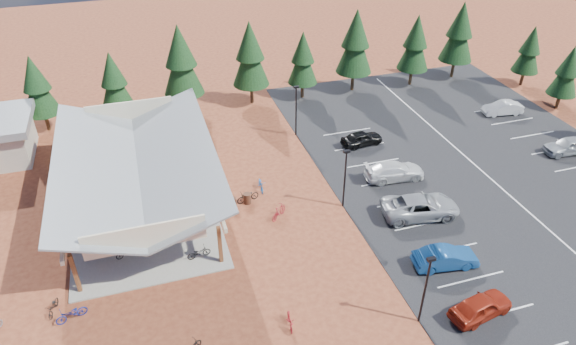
{
  "coord_description": "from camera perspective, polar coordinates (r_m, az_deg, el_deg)",
  "views": [
    {
      "loc": [
        -8.77,
        -27.58,
        24.67
      ],
      "look_at": [
        1.13,
        4.18,
        2.56
      ],
      "focal_mm": 32.0,
      "sensor_mm": 36.0,
      "label": 1
    }
  ],
  "objects": [
    {
      "name": "trash_bin_0",
      "position": [
        40.46,
        -6.17,
        -3.39
      ],
      "size": [
        0.6,
        0.6,
        0.9
      ],
      "primitive_type": "cylinder",
      "color": "#412417",
      "rests_on": "ground"
    },
    {
      "name": "pine_1",
      "position": [
        54.57,
        -26.15,
        8.65
      ],
      "size": [
        3.3,
        3.3,
        7.7
      ],
      "color": "#382314",
      "rests_on": "ground"
    },
    {
      "name": "car_9",
      "position": [
        58.25,
        22.73,
        6.62
      ],
      "size": [
        4.28,
        2.02,
        1.36
      ],
      "primitive_type": "imported",
      "rotation": [
        0.0,
        0.0,
        -1.72
      ],
      "color": "silver",
      "rests_on": "asphalt_lot"
    },
    {
      "name": "bike_8",
      "position": [
        35.51,
        -24.64,
        -13.43
      ],
      "size": [
        0.93,
        1.68,
        0.84
      ],
      "primitive_type": "imported",
      "rotation": [
        0.0,
        0.0,
        -0.25
      ],
      "color": "black",
      "rests_on": "ground"
    },
    {
      "name": "pine_13",
      "position": [
        65.33,
        25.28,
        12.25
      ],
      "size": [
        2.99,
        2.99,
        6.98
      ],
      "color": "#382314",
      "rests_on": "ground"
    },
    {
      "name": "pine_5",
      "position": [
        56.05,
        1.66,
        12.58
      ],
      "size": [
        3.21,
        3.21,
        7.48
      ],
      "color": "#382314",
      "rests_on": "ground"
    },
    {
      "name": "pine_3",
      "position": [
        53.1,
        -11.82,
        12.06
      ],
      "size": [
        4.06,
        4.06,
        9.46
      ],
      "color": "#382314",
      "rests_on": "ground"
    },
    {
      "name": "bike_6",
      "position": [
        42.88,
        -11.9,
        -1.48
      ],
      "size": [
        1.72,
        0.95,
        0.85
      ],
      "primitive_type": "imported",
      "rotation": [
        0.0,
        0.0,
        1.82
      ],
      "color": "#1E4F92",
      "rests_on": "concrete_pad"
    },
    {
      "name": "bike_14",
      "position": [
        42.28,
        -3.02,
        -1.33
      ],
      "size": [
        0.83,
        1.92,
        0.98
      ],
      "primitive_type": "imported",
      "rotation": [
        0.0,
        0.0,
        -0.1
      ],
      "color": "#1C519B",
      "rests_on": "ground"
    },
    {
      "name": "car_8",
      "position": [
        53.4,
        28.68,
        2.63
      ],
      "size": [
        4.63,
        2.24,
        1.52
      ],
      "primitive_type": "imported",
      "rotation": [
        0.0,
        0.0,
        -1.67
      ],
      "color": "#9DA1A6",
      "rests_on": "asphalt_lot"
    },
    {
      "name": "pine_7",
      "position": [
        60.88,
        13.97,
        13.81
      ],
      "size": [
        3.52,
        3.52,
        8.21
      ],
      "color": "#382314",
      "rests_on": "ground"
    },
    {
      "name": "bike_11",
      "position": [
        31.69,
        0.2,
        -16.13
      ],
      "size": [
        0.65,
        1.65,
        0.97
      ],
      "primitive_type": "imported",
      "rotation": [
        0.0,
        0.0,
        -0.13
      ],
      "color": "maroon",
      "rests_on": "ground"
    },
    {
      "name": "bike_pavilion",
      "position": [
        40.4,
        -16.5,
        1.01
      ],
      "size": [
        11.65,
        19.4,
        4.97
      ],
      "color": "brown",
      "rests_on": "concrete_pad"
    },
    {
      "name": "car_2",
      "position": [
        40.47,
        14.5,
        -3.67
      ],
      "size": [
        6.33,
        3.66,
        1.66
      ],
      "primitive_type": "imported",
      "rotation": [
        0.0,
        0.0,
        1.41
      ],
      "color": "#96989D",
      "rests_on": "asphalt_lot"
    },
    {
      "name": "concrete_pad",
      "position": [
        42.47,
        -15.69,
        -3.28
      ],
      "size": [
        10.6,
        18.6,
        0.1
      ],
      "primitive_type": "cube",
      "color": "gray",
      "rests_on": "ground"
    },
    {
      "name": "ground",
      "position": [
        38.03,
        0.25,
        -6.83
      ],
      "size": [
        140.0,
        140.0,
        0.0
      ],
      "primitive_type": "plane",
      "color": "maroon",
      "rests_on": "ground"
    },
    {
      "name": "bike_2",
      "position": [
        42.59,
        -20.34,
        -3.27
      ],
      "size": [
        1.8,
        0.64,
        0.95
      ],
      "primitive_type": "imported",
      "rotation": [
        0.0,
        0.0,
        1.56
      ],
      "color": "navy",
      "rests_on": "concrete_pad"
    },
    {
      "name": "pine_2",
      "position": [
        53.11,
        -18.8,
        9.6
      ],
      "size": [
        3.24,
        3.24,
        7.55
      ],
      "color": "#382314",
      "rests_on": "ground"
    },
    {
      "name": "pine_4",
      "position": [
        54.58,
        -4.23,
        12.96
      ],
      "size": [
        3.87,
        3.87,
        9.01
      ],
      "color": "#382314",
      "rests_on": "ground"
    },
    {
      "name": "bike_16",
      "position": [
        40.98,
        -4.48,
        -2.66
      ],
      "size": [
        2.0,
        1.11,
        1.0
      ],
      "primitive_type": "imported",
      "rotation": [
        0.0,
        0.0,
        4.96
      ],
      "color": "black",
      "rests_on": "ground"
    },
    {
      "name": "car_1",
      "position": [
        36.57,
        17.09,
        -9.06
      ],
      "size": [
        4.56,
        2.11,
        1.45
      ],
      "primitive_type": "imported",
      "rotation": [
        0.0,
        0.0,
        1.44
      ],
      "color": "navy",
      "rests_on": "asphalt_lot"
    },
    {
      "name": "car_0",
      "position": [
        34.12,
        20.65,
        -13.73
      ],
      "size": [
        4.43,
        2.43,
        1.43
      ],
      "primitive_type": "imported",
      "rotation": [
        0.0,
        0.0,
        1.76
      ],
      "color": "maroon",
      "rests_on": "asphalt_lot"
    },
    {
      "name": "bike_4",
      "position": [
        36.26,
        -9.88,
        -8.75
      ],
      "size": [
        1.71,
        0.79,
        0.86
      ],
      "primitive_type": "imported",
      "rotation": [
        0.0,
        0.0,
        1.71
      ],
      "color": "black",
      "rests_on": "concrete_pad"
    },
    {
      "name": "bike_7",
      "position": [
        46.73,
        -13.27,
        1.62
      ],
      "size": [
        1.74,
        0.91,
        1.01
      ],
      "primitive_type": "imported",
      "rotation": [
        0.0,
        0.0,
        1.3
      ],
      "color": "brown",
      "rests_on": "concrete_pad"
    },
    {
      "name": "lamp_post_2",
      "position": [
        48.88,
        0.91,
        7.26
      ],
      "size": [
        0.5,
        0.25,
        5.14
      ],
      "color": "black",
      "rests_on": "ground"
    },
    {
      "name": "pine_8",
      "position": [
        64.24,
        18.53,
        14.57
      ],
      "size": [
        3.86,
        3.86,
        9.0
      ],
      "color": "#382314",
      "rests_on": "ground"
    },
    {
      "name": "lamp_post_0",
      "position": [
        31.13,
        15.06,
        -12.06
      ],
      "size": [
        0.5,
        0.25,
        5.14
      ],
      "color": "black",
      "rests_on": "ground"
    },
    {
      "name": "bike_0",
      "position": [
        37.5,
        -17.5,
        -8.45
      ],
      "size": [
        1.6,
        0.87,
        0.8
      ],
      "primitive_type": "imported",
      "rotation": [
        0.0,
        0.0,
        1.81
      ],
      "color": "black",
      "rests_on": "concrete_pad"
    },
    {
      "name": "bike_3",
      "position": [
        48.26,
        -18.61,
        1.78
      ],
      "size": [
        1.77,
        0.75,
        1.03
      ],
      "primitive_type": "imported",
      "rotation": [
        0.0,
        0.0,
        1.73
      ],
      "color": "#9D3515",
      "rests_on": "concrete_pad"
    },
    {
      "name": "bike_10",
      "position": [
        34.57,
        -22.94,
        -14.27
      ],
      "size": [
        2.0,
        1.22,
        0.99
      ],
      "primitive_type": "imported",
      "rotation": [
        0.0,
        0.0,
        5.03
      ],
      "color": "navy",
      "rests_on": "ground"
    },
    {
      "name": "car_3",
      "position": [
        44.28,
        11.77,
        0.17
      ],
      "size": [
        5.28,
        2.53,
        1.48
      ],
      "primitive_type": "imported",
      "rotation": [
        0.0,
        0.0,
        1.48
      ],
      "color": "silver",
      "rests_on": "asphalt_lot"
    },
    {
      "name": "bike_1",
      "position": [
        40.64,
        -17.96,
        -4.73
      ],
      "size": [
        1.56,
        0.86,
        0.9
      ],
      "primitive_type": "imported",
      "rotation": [
        0.0,
        0.0,
        1.88
      ],
      "color": "#9A9DA2",
      "rests_on": "concrete_pad"
    },
    {
      "name": "asphalt_lot",
      "position": [
        47.82,
        20.74,
        0.15
      ],
      "size": [
        27.0,
        44.0,
        0.04
      ],
      "primitive_type": "cube",
      "color": "black",
      "rests_on": "ground"
    },
    {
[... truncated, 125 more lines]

